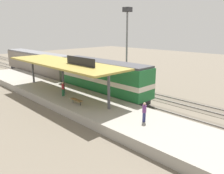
# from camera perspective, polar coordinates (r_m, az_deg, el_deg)

# --- Properties ---
(ground_plane) EXTENTS (120.00, 120.00, 0.00)m
(ground_plane) POSITION_cam_1_polar(r_m,az_deg,el_deg) (31.99, -2.21, -0.71)
(ground_plane) COLOR #706656
(track_near) EXTENTS (3.20, 110.00, 0.16)m
(track_near) POSITION_cam_1_polar(r_m,az_deg,el_deg) (30.72, -4.97, -1.34)
(track_near) COLOR #5F5649
(track_near) RESTS_ON ground
(track_far) EXTENTS (3.20, 110.00, 0.16)m
(track_far) POSITION_cam_1_polar(r_m,az_deg,el_deg) (33.73, 1.04, 0.17)
(track_far) COLOR #5F5649
(track_far) RESTS_ON ground
(platform) EXTENTS (6.00, 44.00, 0.90)m
(platform) POSITION_cam_1_polar(r_m,az_deg,el_deg) (28.03, -12.23, -2.33)
(platform) COLOR #9E998E
(platform) RESTS_ON ground
(station_canopy) EXTENTS (5.20, 18.00, 4.70)m
(station_canopy) POSITION_cam_1_polar(r_m,az_deg,el_deg) (27.06, -12.59, 5.93)
(station_canopy) COLOR #47474C
(station_canopy) RESTS_ON platform
(platform_bench) EXTENTS (0.44, 1.70, 0.50)m
(platform_bench) POSITION_cam_1_polar(r_m,az_deg,el_deg) (23.35, -9.11, -3.33)
(platform_bench) COLOR #333338
(platform_bench) RESTS_ON platform
(locomotive) EXTENTS (2.93, 14.43, 4.44)m
(locomotive) POSITION_cam_1_polar(r_m,az_deg,el_deg) (28.69, -2.53, 2.44)
(locomotive) COLOR #28282D
(locomotive) RESTS_ON track_near
(passenger_carriage_single) EXTENTS (2.90, 20.00, 4.24)m
(passenger_carriage_single) POSITION_cam_1_polar(r_m,az_deg,el_deg) (43.56, -18.72, 5.77)
(passenger_carriage_single) COLOR #28282D
(passenger_carriage_single) RESTS_ON track_near
(light_mast) EXTENTS (1.10, 1.10, 11.70)m
(light_mast) POSITION_cam_1_polar(r_m,az_deg,el_deg) (35.53, 3.90, 14.51)
(light_mast) COLOR slate
(light_mast) RESTS_ON ground
(person_waiting) EXTENTS (0.34, 0.34, 1.71)m
(person_waiting) POSITION_cam_1_polar(r_m,az_deg,el_deg) (18.79, 8.30, -6.16)
(person_waiting) COLOR navy
(person_waiting) RESTS_ON platform
(person_walking) EXTENTS (0.34, 0.34, 1.71)m
(person_walking) POSITION_cam_1_polar(r_m,az_deg,el_deg) (26.29, -12.48, -0.29)
(person_walking) COLOR #23603D
(person_walking) RESTS_ON platform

